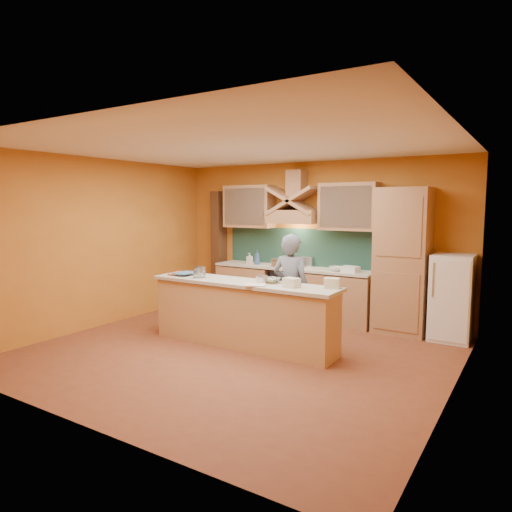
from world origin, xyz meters
The scene contains 36 objects.
floor centered at (0.00, 0.00, 0.00)m, with size 5.50×5.00×0.01m, color brown.
ceiling centered at (0.00, 0.00, 2.80)m, with size 5.50×5.00×0.01m, color white.
wall_back centered at (0.00, 2.50, 1.40)m, with size 5.50×0.02×2.80m, color #BD7025.
wall_front centered at (0.00, -2.50, 1.40)m, with size 5.50×0.02×2.80m, color #BD7025.
wall_left centered at (-2.75, 0.00, 1.40)m, with size 0.02×5.00×2.80m, color #BD7025.
wall_right centered at (2.75, 0.00, 1.40)m, with size 0.02×5.00×2.80m, color #BD7025.
base_cabinet_left centered at (-1.25, 2.20, 0.43)m, with size 1.10×0.60×0.86m, color #AC774E.
base_cabinet_right centered at (0.65, 2.20, 0.43)m, with size 1.10×0.60×0.86m, color #AC774E.
counter_top centered at (-0.30, 2.20, 0.90)m, with size 3.00×0.62×0.04m, color beige.
stove centered at (-0.30, 2.20, 0.45)m, with size 0.60×0.58×0.90m, color black.
backsplash centered at (-0.30, 2.48, 1.25)m, with size 3.00×0.03×0.70m, color #18352C.
range_hood centered at (-0.30, 2.25, 1.82)m, with size 0.92×0.50×0.24m, color #AC774E.
hood_chimney centered at (-0.30, 2.35, 2.40)m, with size 0.30×0.30×0.50m, color #AC774E.
upper_cabinet_left centered at (-1.30, 2.33, 2.00)m, with size 1.00×0.35×0.80m, color #AC774E.
upper_cabinet_right centered at (0.70, 2.33, 2.00)m, with size 1.00×0.35×0.80m, color #AC774E.
pantry_column centered at (1.65, 2.20, 1.15)m, with size 0.80×0.60×2.30m, color #AC774E.
fridge centered at (2.40, 2.20, 0.65)m, with size 0.58×0.60×1.30m, color white.
trim_column_left centered at (-2.05, 2.35, 1.15)m, with size 0.20×0.30×2.30m, color #472816.
island_body centered at (-0.10, 0.30, 0.44)m, with size 2.80×0.55×0.88m, color tan.
island_top centered at (-0.10, 0.30, 0.92)m, with size 2.90×0.62×0.05m, color beige.
person centered at (0.43, 0.76, 0.81)m, with size 0.59×0.39×1.62m, color slate.
pot_large centered at (-0.52, 2.07, 0.97)m, with size 0.26×0.26×0.14m, color #BABAC1.
pot_small centered at (-0.19, 2.22, 0.97)m, with size 0.22×0.22×0.14m, color #B3B3BA.
soap_bottle_a centered at (-1.22, 2.20, 1.02)m, with size 0.09×0.09×0.20m, color silver.
soap_bottle_b centered at (-1.01, 2.15, 1.05)m, with size 0.10×0.10×0.27m, color #2E487F.
bowl_back centered at (0.57, 2.14, 0.96)m, with size 0.23×0.23×0.07m, color silver.
dish_rack centered at (0.82, 2.15, 0.97)m, with size 0.27×0.21×0.10m, color silver.
book_lower centered at (-1.41, 0.26, 0.96)m, with size 0.25×0.33×0.03m, color #AB4D3D.
book_upper centered at (-1.28, 0.29, 0.98)m, with size 0.24×0.33×0.03m, color #3F638B.
jar_large centered at (-0.84, 0.26, 1.03)m, with size 0.14×0.14×0.16m, color silver.
jar_small centered at (-0.83, 0.16, 1.02)m, with size 0.11×0.11×0.15m, color silver.
kitchen_scale centered at (0.22, 0.29, 0.99)m, with size 0.11×0.11×0.09m, color white.
mixing_bowl centered at (0.30, 0.41, 0.98)m, with size 0.28×0.28×0.07m, color white.
cloth centered at (0.25, 0.09, 0.95)m, with size 0.27×0.20×0.02m, color beige.
grocery_bag_a centered at (1.18, 0.48, 1.01)m, with size 0.20×0.16×0.13m, color beige.
grocery_bag_b centered at (0.71, 0.25, 1.01)m, with size 0.20×0.16×0.12m, color beige.
Camera 1 is at (3.47, -5.05, 2.03)m, focal length 32.00 mm.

